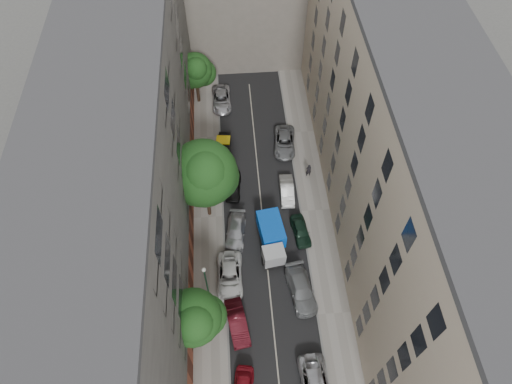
{
  "coord_description": "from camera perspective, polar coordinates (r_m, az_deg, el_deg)",
  "views": [
    {
      "loc": [
        -2.55,
        -25.19,
        39.46
      ],
      "look_at": [
        -0.74,
        -1.41,
        6.0
      ],
      "focal_mm": 32.0,
      "sensor_mm": 36.0,
      "label": 1
    }
  ],
  "objects": [
    {
      "name": "pedestrian",
      "position": [
        49.24,
        6.58,
        2.72
      ],
      "size": [
        0.7,
        0.52,
        1.76
      ],
      "primitive_type": "imported",
      "rotation": [
        0.0,
        0.0,
        3.31
      ],
      "color": "black",
      "rests_on": "sidewalk_right"
    },
    {
      "name": "car_right_2",
      "position": [
        45.34,
        5.61,
        -4.83
      ],
      "size": [
        1.97,
        3.89,
        1.27
      ],
      "primitive_type": "imported",
      "rotation": [
        0.0,
        0.0,
        0.13
      ],
      "color": "black",
      "rests_on": "ground"
    },
    {
      "name": "lamp_post",
      "position": [
        39.44,
        -6.28,
        -10.91
      ],
      "size": [
        0.36,
        0.36,
        5.81
      ],
      "color": "#195A36",
      "rests_on": "sidewalk_left"
    },
    {
      "name": "ground",
      "position": [
        46.88,
        0.77,
        -2.81
      ],
      "size": [
        120.0,
        120.0,
        0.0
      ],
      "primitive_type": "plane",
      "color": "#4C4C49",
      "rests_on": "ground"
    },
    {
      "name": "road_surface",
      "position": [
        46.87,
        0.77,
        -2.8
      ],
      "size": [
        8.0,
        44.0,
        0.02
      ],
      "primitive_type": "cube",
      "color": "black",
      "rests_on": "ground"
    },
    {
      "name": "tree_mid",
      "position": [
        41.63,
        -6.42,
        2.09
      ],
      "size": [
        6.41,
        6.3,
        9.97
      ],
      "color": "#382619",
      "rests_on": "sidewalk_left"
    },
    {
      "name": "building_right",
      "position": [
        41.06,
        16.49,
        5.86
      ],
      "size": [
        8.0,
        44.0,
        20.0
      ],
      "primitive_type": "cube",
      "color": "tan",
      "rests_on": "ground"
    },
    {
      "name": "car_left_3",
      "position": [
        45.1,
        -2.55,
        -4.93
      ],
      "size": [
        2.48,
        4.73,
        1.31
      ],
      "primitive_type": "imported",
      "rotation": [
        0.0,
        0.0,
        -0.15
      ],
      "color": "#B5B6BA",
      "rests_on": "ground"
    },
    {
      "name": "car_right_3",
      "position": [
        47.88,
        3.88,
        0.19
      ],
      "size": [
        1.49,
        3.98,
        1.3
      ],
      "primitive_type": "imported",
      "rotation": [
        0.0,
        0.0,
        -0.03
      ],
      "color": "silver",
      "rests_on": "ground"
    },
    {
      "name": "building_left",
      "position": [
        39.67,
        -15.15,
        4.09
      ],
      "size": [
        8.0,
        44.0,
        20.0
      ],
      "primitive_type": "cube",
      "color": "#494744",
      "rests_on": "ground"
    },
    {
      "name": "tarp_truck",
      "position": [
        43.91,
        1.96,
        -5.69
      ],
      "size": [
        2.82,
        5.64,
        2.49
      ],
      "rotation": [
        0.0,
        0.0,
        0.14
      ],
      "color": "black",
      "rests_on": "ground"
    },
    {
      "name": "car_left_6",
      "position": [
        57.02,
        -4.33,
        11.49
      ],
      "size": [
        2.35,
        4.97,
        1.37
      ],
      "primitive_type": "imported",
      "rotation": [
        0.0,
        0.0,
        0.01
      ],
      "color": "#B8B7BC",
      "rests_on": "ground"
    },
    {
      "name": "tree_near",
      "position": [
        36.37,
        -7.7,
        -15.49
      ],
      "size": [
        4.85,
        4.5,
        8.0
      ],
      "color": "#382619",
      "rests_on": "sidewalk_left"
    },
    {
      "name": "sidewalk_right",
      "position": [
        47.44,
        7.41,
        -2.31
      ],
      "size": [
        3.0,
        44.0,
        0.15
      ],
      "primitive_type": "cube",
      "color": "gray",
      "rests_on": "ground"
    },
    {
      "name": "car_left_4",
      "position": [
        48.19,
        -2.88,
        0.81
      ],
      "size": [
        1.97,
        4.08,
        1.34
      ],
      "primitive_type": "imported",
      "rotation": [
        0.0,
        0.0,
        -0.1
      ],
      "color": "black",
      "rests_on": "ground"
    },
    {
      "name": "car_left_5",
      "position": [
        51.73,
        -4.06,
        5.73
      ],
      "size": [
        1.84,
        4.1,
        1.31
      ],
      "primitive_type": "imported",
      "rotation": [
        0.0,
        0.0,
        -0.12
      ],
      "color": "black",
      "rests_on": "ground"
    },
    {
      "name": "car_right_4",
      "position": [
        52.06,
        3.59,
        6.24
      ],
      "size": [
        2.81,
        5.2,
        1.38
      ],
      "primitive_type": "imported",
      "rotation": [
        0.0,
        0.0,
        -0.11
      ],
      "color": "slate",
      "rests_on": "ground"
    },
    {
      "name": "car_left_1",
      "position": [
        41.12,
        -2.35,
        -15.99
      ],
      "size": [
        2.25,
        4.56,
        1.44
      ],
      "primitive_type": "imported",
      "rotation": [
        0.0,
        0.0,
        0.17
      ],
      "color": "#480E16",
      "rests_on": "ground"
    },
    {
      "name": "tree_far",
      "position": [
        54.8,
        -7.54,
        14.67
      ],
      "size": [
        4.57,
        4.18,
        6.89
      ],
      "color": "#382619",
      "rests_on": "sidewalk_left"
    },
    {
      "name": "sidewalk_left",
      "position": [
        46.84,
        -5.96,
        -3.17
      ],
      "size": [
        3.0,
        44.0,
        0.15
      ],
      "primitive_type": "cube",
      "color": "gray",
      "rests_on": "ground"
    },
    {
      "name": "car_right_1",
      "position": [
        42.39,
        5.66,
        -12.04
      ],
      "size": [
        2.81,
        5.32,
        1.47
      ],
      "primitive_type": "imported",
      "rotation": [
        0.0,
        0.0,
        0.15
      ],
      "color": "gray",
      "rests_on": "ground"
    },
    {
      "name": "car_left_2",
      "position": [
        42.83,
        -3.31,
        -10.46
      ],
      "size": [
        2.5,
        5.16,
        1.42
      ],
      "primitive_type": "imported",
      "rotation": [
        0.0,
        0.0,
        -0.03
      ],
      "color": "silver",
      "rests_on": "ground"
    }
  ]
}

